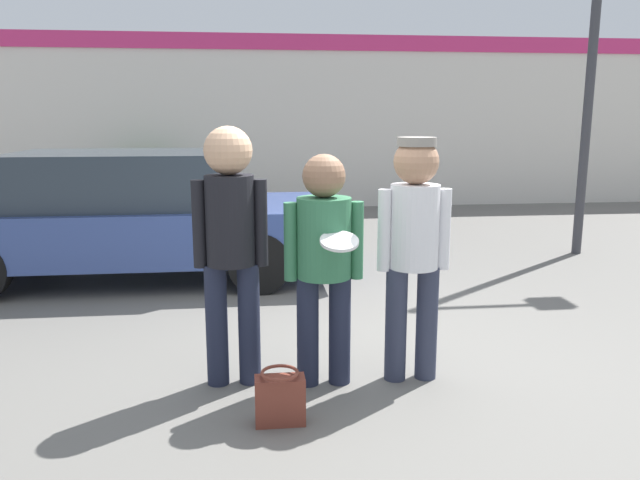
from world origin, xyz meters
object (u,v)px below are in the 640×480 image
(person_middle_with_frisbee, at_px, (324,252))
(street_lamp, at_px, (620,5))
(person_right, at_px, (414,238))
(shrub, at_px, (143,183))
(person_left, at_px, (230,234))
(parked_car_near, at_px, (131,215))
(handbag, at_px, (280,398))

(person_middle_with_frisbee, distance_m, street_lamp, 6.05)
(person_middle_with_frisbee, height_order, person_right, person_right)
(shrub, bearing_deg, person_left, -76.68)
(person_left, bearing_deg, parked_car_near, 111.53)
(person_middle_with_frisbee, bearing_deg, street_lamp, 41.75)
(person_left, relative_size, shrub, 1.46)
(person_middle_with_frisbee, distance_m, shrub, 8.08)
(person_left, height_order, person_right, person_left)
(parked_car_near, height_order, shrub, parked_car_near)
(person_left, xyz_separation_m, street_lamp, (4.81, 3.66, 2.13))
(person_middle_with_frisbee, relative_size, street_lamp, 0.31)
(handbag, bearing_deg, street_lamp, 43.45)
(person_left, distance_m, handbag, 1.12)
(shrub, xyz_separation_m, handbag, (2.09, -8.24, -0.44))
(person_left, xyz_separation_m, person_right, (1.23, -0.07, -0.04))
(person_right, distance_m, handbag, 1.39)
(person_left, bearing_deg, person_middle_with_frisbee, -7.31)
(person_left, distance_m, parked_car_near, 3.29)
(parked_car_near, bearing_deg, person_right, -51.96)
(person_right, distance_m, street_lamp, 5.60)
(street_lamp, relative_size, handbag, 15.11)
(handbag, bearing_deg, person_right, 30.49)
(handbag, bearing_deg, shrub, 104.24)
(parked_car_near, height_order, street_lamp, street_lamp)
(person_middle_with_frisbee, relative_size, person_right, 0.94)
(person_left, xyz_separation_m, shrub, (-1.80, 7.62, -0.45))
(person_right, relative_size, handbag, 5.04)
(person_middle_with_frisbee, relative_size, parked_car_near, 0.35)
(person_right, height_order, street_lamp, street_lamp)
(street_lamp, distance_m, handbag, 6.93)
(person_middle_with_frisbee, bearing_deg, shrub, 107.46)
(person_right, relative_size, street_lamp, 0.33)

